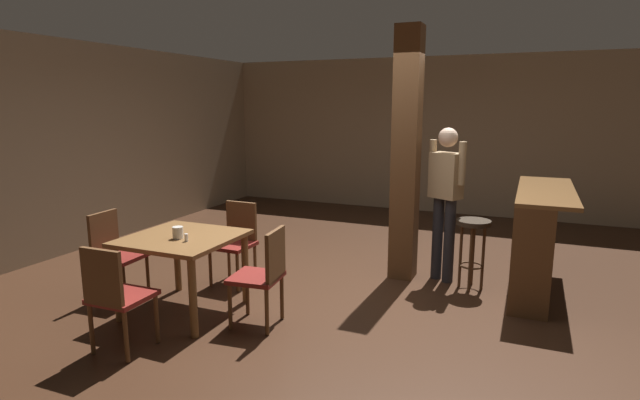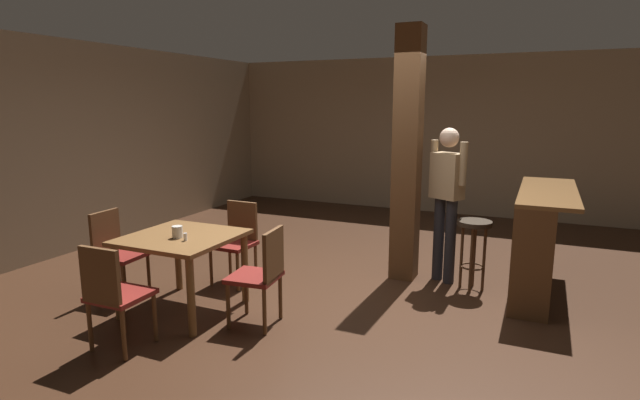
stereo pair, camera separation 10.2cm
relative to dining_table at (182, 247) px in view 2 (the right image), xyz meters
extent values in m
plane|color=#382114|center=(1.30, 1.04, -0.63)|extent=(10.80, 10.80, 0.00)
cube|color=gray|center=(1.30, 5.54, 0.77)|extent=(8.00, 0.10, 2.80)
cube|color=gray|center=(-2.70, 1.04, 0.77)|extent=(0.10, 9.00, 2.80)
cube|color=brown|center=(1.69, 1.79, 0.77)|extent=(0.28, 0.28, 2.80)
cube|color=brown|center=(0.00, 0.00, 0.10)|extent=(0.98, 0.98, 0.04)
cylinder|color=brown|center=(0.42, 0.42, -0.28)|extent=(0.07, 0.07, 0.71)
cylinder|color=brown|center=(-0.42, 0.42, -0.28)|extent=(0.07, 0.07, 0.71)
cylinder|color=brown|center=(0.42, -0.42, -0.28)|extent=(0.07, 0.07, 0.71)
cylinder|color=brown|center=(-0.42, -0.42, -0.28)|extent=(0.07, 0.07, 0.71)
cube|color=maroon|center=(-0.78, 0.00, -0.18)|extent=(0.44, 0.44, 0.04)
cube|color=brown|center=(-0.97, -0.02, 0.05)|extent=(0.06, 0.38, 0.45)
cylinder|color=brown|center=(-0.61, 0.18, -0.40)|extent=(0.04, 0.04, 0.43)
cylinder|color=brown|center=(-0.59, -0.17, -0.40)|extent=(0.04, 0.04, 0.43)
cylinder|color=brown|center=(-0.96, 0.16, -0.40)|extent=(0.04, 0.04, 0.43)
cylinder|color=brown|center=(-0.94, -0.19, -0.40)|extent=(0.04, 0.04, 0.43)
cube|color=maroon|center=(0.03, -0.81, -0.18)|extent=(0.43, 0.43, 0.04)
cube|color=brown|center=(0.04, -1.00, 0.05)|extent=(0.38, 0.04, 0.45)
cylinder|color=brown|center=(-0.14, -0.64, -0.40)|extent=(0.04, 0.04, 0.43)
cylinder|color=brown|center=(0.21, -0.63, -0.40)|extent=(0.04, 0.04, 0.43)
cylinder|color=brown|center=(-0.14, -0.99, -0.40)|extent=(0.04, 0.04, 0.43)
cylinder|color=brown|center=(0.21, -0.98, -0.40)|extent=(0.04, 0.04, 0.43)
cube|color=maroon|center=(0.03, 0.80, -0.18)|extent=(0.43, 0.43, 0.04)
cube|color=brown|center=(0.03, 0.99, 0.05)|extent=(0.38, 0.04, 0.45)
cylinder|color=brown|center=(0.20, 0.62, -0.40)|extent=(0.04, 0.04, 0.43)
cylinder|color=brown|center=(-0.15, 0.63, -0.40)|extent=(0.04, 0.04, 0.43)
cylinder|color=brown|center=(0.21, 0.97, -0.40)|extent=(0.04, 0.04, 0.43)
cylinder|color=brown|center=(-0.14, 0.98, -0.40)|extent=(0.04, 0.04, 0.43)
cube|color=maroon|center=(0.79, 0.00, -0.18)|extent=(0.46, 0.46, 0.04)
cube|color=brown|center=(0.98, 0.02, 0.05)|extent=(0.07, 0.38, 0.45)
cylinder|color=brown|center=(0.63, -0.19, -0.40)|extent=(0.04, 0.04, 0.43)
cylinder|color=brown|center=(0.60, 0.16, -0.40)|extent=(0.04, 0.04, 0.43)
cylinder|color=brown|center=(0.98, -0.15, -0.40)|extent=(0.04, 0.04, 0.43)
cylinder|color=brown|center=(0.95, 0.20, -0.40)|extent=(0.04, 0.04, 0.43)
cylinder|color=beige|center=(0.02, -0.08, 0.18)|extent=(0.10, 0.10, 0.11)
cylinder|color=silver|center=(0.16, -0.14, 0.16)|extent=(0.03, 0.03, 0.07)
cube|color=tan|center=(2.13, 1.85, 0.57)|extent=(0.39, 0.34, 0.50)
sphere|color=beige|center=(2.13, 1.85, 0.99)|extent=(0.28, 0.28, 0.21)
cylinder|color=#232328|center=(2.20, 1.81, -0.15)|extent=(0.16, 0.16, 0.95)
cylinder|color=#232328|center=(2.06, 1.89, -0.15)|extent=(0.16, 0.16, 0.95)
cylinder|color=tan|center=(2.30, 1.76, 0.72)|extent=(0.11, 0.11, 0.46)
cylinder|color=tan|center=(1.96, 1.94, 0.72)|extent=(0.11, 0.11, 0.46)
cube|color=brown|center=(3.14, 2.03, 0.44)|extent=(0.56, 1.89, 0.04)
cube|color=brown|center=(3.04, 2.03, -0.11)|extent=(0.36, 1.89, 1.05)
cylinder|color=#2D2319|center=(2.46, 1.70, 0.10)|extent=(0.36, 0.36, 0.05)
torus|color=#4C301C|center=(2.46, 1.70, -0.37)|extent=(0.25, 0.25, 0.02)
cylinder|color=#4C301C|center=(2.46, 1.82, -0.28)|extent=(0.03, 0.03, 0.71)
cylinder|color=#4C301C|center=(2.46, 1.59, -0.28)|extent=(0.03, 0.03, 0.71)
cylinder|color=#4C301C|center=(2.58, 1.70, -0.28)|extent=(0.03, 0.03, 0.71)
cylinder|color=#4C301C|center=(2.34, 1.70, -0.28)|extent=(0.03, 0.03, 0.71)
camera|label=1|loc=(2.97, -3.67, 1.35)|focal=28.00mm
camera|label=2|loc=(3.07, -3.63, 1.35)|focal=28.00mm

